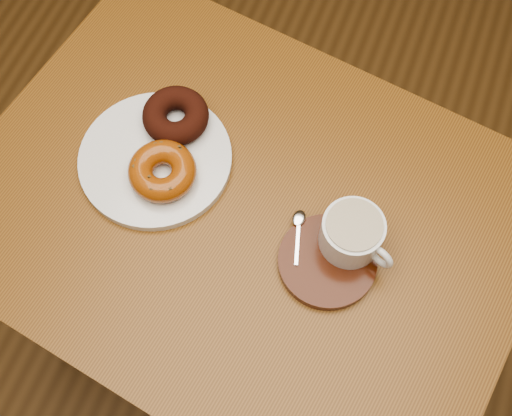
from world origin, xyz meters
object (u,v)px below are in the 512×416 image
(cafe_table, at_px, (245,240))
(donut_plate, at_px, (155,159))
(saucer, at_px, (327,261))
(coffee_cup, at_px, (353,234))

(cafe_table, xyz_separation_m, donut_plate, (-0.16, 0.03, 0.14))
(cafe_table, height_order, saucer, saucer)
(donut_plate, bearing_deg, saucer, -12.25)
(saucer, bearing_deg, coffee_cup, 60.50)
(cafe_table, relative_size, donut_plate, 3.97)
(cafe_table, height_order, donut_plate, donut_plate)
(donut_plate, height_order, coffee_cup, coffee_cup)
(coffee_cup, bearing_deg, cafe_table, -156.92)
(donut_plate, distance_m, saucer, 0.32)
(donut_plate, height_order, saucer, same)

